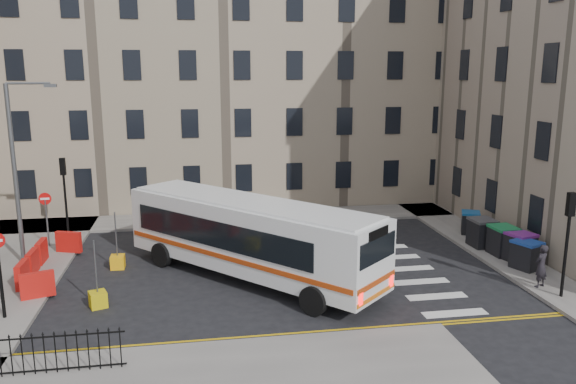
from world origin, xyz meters
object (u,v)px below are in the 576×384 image
object	(u,v)px
streetlamp	(15,172)
wheelie_bin_d	(482,232)
wheelie_bin_c	(503,240)
bollard_yellow	(118,262)
wheelie_bin_a	(526,255)
wheelie_bin_e	(470,222)
wheelie_bin_b	(519,247)
bollard_chevron	(98,299)
pedestrian	(541,266)
bus	(249,235)

from	to	relation	value
streetlamp	wheelie_bin_d	bearing A→B (deg)	-2.85
wheelie_bin_c	wheelie_bin_d	bearing A→B (deg)	100.67
streetlamp	bollard_yellow	xyz separation A→B (m)	(4.25, -1.02, -4.04)
wheelie_bin_a	wheelie_bin_e	bearing A→B (deg)	65.43
wheelie_bin_a	wheelie_bin_b	distance (m)	0.99
wheelie_bin_a	bollard_chevron	xyz separation A→B (m)	(-17.95, -0.86, -0.48)
wheelie_bin_b	pedestrian	xyz separation A→B (m)	(-0.91, -3.02, 0.21)
bus	wheelie_bin_d	bearing A→B (deg)	-32.30
streetlamp	pedestrian	bearing A→B (deg)	-16.87
wheelie_bin_d	streetlamp	bearing A→B (deg)	174.96
bollard_chevron	wheelie_bin_a	bearing A→B (deg)	2.75
pedestrian	wheelie_bin_d	bearing A→B (deg)	-118.51
streetlamp	pedestrian	size ratio (longest dim) A/B	4.61
bus	pedestrian	world-z (taller)	bus
wheelie_bin_d	bus	bearing A→B (deg)	-172.01
wheelie_bin_b	pedestrian	distance (m)	3.16
wheelie_bin_a	wheelie_bin_c	distance (m)	1.95
wheelie_bin_b	pedestrian	size ratio (longest dim) A/B	0.83
wheelie_bin_b	pedestrian	world-z (taller)	pedestrian
streetlamp	bollard_yellow	distance (m)	5.95
wheelie_bin_a	wheelie_bin_e	world-z (taller)	wheelie_bin_a
wheelie_bin_c	bollard_yellow	bearing A→B (deg)	172.89
wheelie_bin_a	wheelie_bin_b	bearing A→B (deg)	53.09
streetlamp	pedestrian	xyz separation A→B (m)	(21.35, -6.47, -3.30)
wheelie_bin_d	bollard_chevron	world-z (taller)	wheelie_bin_d
wheelie_bin_a	wheelie_bin_c	xyz separation A→B (m)	(0.01, 1.95, 0.07)
wheelie_bin_d	wheelie_bin_e	xyz separation A→B (m)	(0.52, 2.20, -0.11)
streetlamp	wheelie_bin_b	world-z (taller)	streetlamp
bus	wheelie_bin_b	bearing A→B (deg)	-43.71
wheelie_bin_b	bus	bearing A→B (deg)	162.17
wheelie_bin_b	wheelie_bin_d	xyz separation A→B (m)	(-0.56, 2.37, 0.03)
wheelie_bin_e	bollard_chevron	world-z (taller)	wheelie_bin_e
wheelie_bin_a	wheelie_bin_d	world-z (taller)	wheelie_bin_d
wheelie_bin_a	wheelie_bin_c	world-z (taller)	wheelie_bin_c
streetlamp	wheelie_bin_d	xyz separation A→B (m)	(21.70, -1.08, -3.48)
wheelie_bin_d	wheelie_bin_e	bearing A→B (deg)	74.58
bus	pedestrian	size ratio (longest dim) A/B	6.15
pedestrian	bus	bearing A→B (deg)	-40.89
streetlamp	wheelie_bin_a	world-z (taller)	streetlamp
wheelie_bin_e	wheelie_bin_a	bearing A→B (deg)	-67.35
streetlamp	wheelie_bin_c	size ratio (longest dim) A/B	5.90
bus	wheelie_bin_c	bearing A→B (deg)	-39.03
wheelie_bin_a	pedestrian	size ratio (longest dim) A/B	0.81
wheelie_bin_d	wheelie_bin_b	bearing A→B (deg)	-78.86
streetlamp	wheelie_bin_b	xyz separation A→B (m)	(22.26, -3.45, -3.51)
wheelie_bin_c	pedestrian	size ratio (longest dim) A/B	0.78
wheelie_bin_b	wheelie_bin_d	world-z (taller)	wheelie_bin_d
bus	wheelie_bin_a	bearing A→B (deg)	-48.26
wheelie_bin_a	bollard_chevron	distance (m)	17.98
bus	bollard_chevron	distance (m)	6.46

